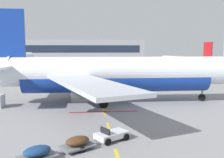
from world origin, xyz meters
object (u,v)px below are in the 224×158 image
(airliner_foreground, at_px, (113,74))
(baggage_train, at_px, (78,143))
(airliner_mid_left, at_px, (185,61))
(catering_truck, at_px, (31,77))

(airliner_foreground, bearing_deg, baggage_train, -104.87)
(airliner_mid_left, bearing_deg, catering_truck, -144.15)
(airliner_foreground, xyz_separation_m, airliner_mid_left, (29.99, 50.56, -0.93))
(airliner_foreground, bearing_deg, catering_truck, 127.77)
(airliner_mid_left, distance_m, baggage_train, 74.86)
(airliner_mid_left, xyz_separation_m, catering_truck, (-44.34, -32.04, -1.37))
(airliner_mid_left, bearing_deg, airliner_foreground, -120.67)
(airliner_mid_left, height_order, catering_truck, airliner_mid_left)
(airliner_mid_left, bearing_deg, baggage_train, -117.22)
(airliner_mid_left, height_order, baggage_train, airliner_mid_left)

